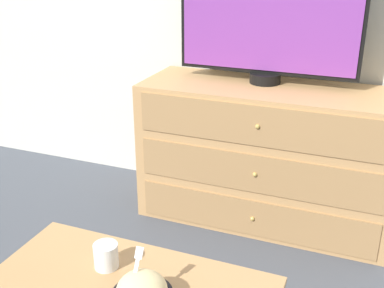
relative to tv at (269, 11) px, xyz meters
The scene contains 4 objects.
ground_plane 1.21m from the tv, 50.09° to the left, with size 12.00×12.00×0.00m, color #474C56.
dresser 0.79m from the tv, 56.51° to the right, with size 1.40×0.53×0.80m.
tv is the anchor object (origin of this frame).
drink_cup 1.55m from the tv, 97.68° to the right, with size 0.08×0.08×0.09m.
Camera 1 is at (0.40, -2.75, 1.50)m, focal length 45.00 mm.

